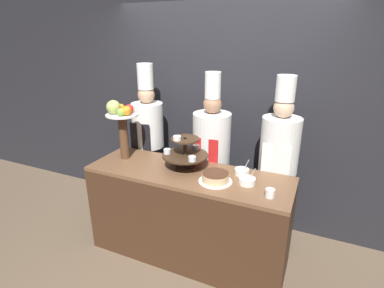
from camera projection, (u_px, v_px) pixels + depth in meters
ground_plane at (174, 273)px, 2.88m from camera, size 14.00×14.00×0.00m
wall_back at (220, 105)px, 3.43m from camera, size 10.00×0.06×2.80m
buffet_counter at (188, 215)px, 2.99m from camera, size 1.95×0.64×0.94m
tiered_stand at (185, 152)px, 2.85m from camera, size 0.44×0.44×0.35m
fruit_pedestal at (121, 120)px, 3.01m from camera, size 0.32×0.32×0.61m
cake_round at (215, 177)px, 2.63m from camera, size 0.30×0.30×0.09m
cup_white at (270, 193)px, 2.38m from camera, size 0.08×0.08×0.07m
serving_bowl_near at (247, 181)px, 2.59m from camera, size 0.14×0.14×0.16m
serving_bowl_far at (242, 171)px, 2.77m from camera, size 0.13×0.13×0.16m
chef_left at (148, 138)px, 3.52m from camera, size 0.36×0.36×1.87m
chef_center_left at (211, 152)px, 3.24m from camera, size 0.40×0.40×1.81m
chef_center_right at (278, 160)px, 2.95m from camera, size 0.38×0.38×1.82m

